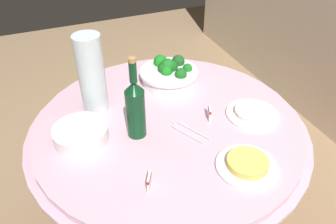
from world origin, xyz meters
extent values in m
cylinder|color=maroon|center=(0.00, 0.00, 0.34)|extent=(1.01, 1.01, 0.69)
cylinder|color=#E0B2C6|center=(0.00, 0.00, 0.70)|extent=(1.16, 1.16, 0.02)
cylinder|color=#E0B2C6|center=(0.00, 0.00, 0.72)|extent=(1.10, 1.10, 0.03)
cylinder|color=white|center=(-0.29, 0.12, 0.77)|extent=(0.26, 0.26, 0.05)
cylinder|color=white|center=(-0.29, 0.12, 0.80)|extent=(0.28, 0.28, 0.01)
sphere|color=#197E1E|center=(-0.36, 0.11, 0.82)|extent=(0.07, 0.07, 0.07)
sphere|color=#19511E|center=(-0.33, 0.19, 0.81)|extent=(0.06, 0.06, 0.06)
sphere|color=#19781E|center=(-0.27, 0.10, 0.81)|extent=(0.05, 0.05, 0.05)
sphere|color=#196F1E|center=(-0.29, 0.12, 0.83)|extent=(0.07, 0.07, 0.07)
sphere|color=#195B1E|center=(-0.28, 0.12, 0.81)|extent=(0.04, 0.04, 0.04)
sphere|color=#19611E|center=(-0.22, 0.16, 0.81)|extent=(0.06, 0.06, 0.06)
sphere|color=#196A1E|center=(-0.26, 0.21, 0.81)|extent=(0.05, 0.05, 0.05)
sphere|color=#19651E|center=(-0.32, 0.10, 0.80)|extent=(0.04, 0.04, 0.04)
sphere|color=#19581E|center=(-0.30, 0.10, 0.81)|extent=(0.05, 0.05, 0.05)
sphere|color=#195C1E|center=(-0.29, 0.10, 0.81)|extent=(0.06, 0.06, 0.06)
sphere|color=#195B1E|center=(-0.30, 0.14, 0.81)|extent=(0.06, 0.06, 0.06)
sphere|color=#19551E|center=(-0.29, 0.12, 0.81)|extent=(0.05, 0.05, 0.05)
cylinder|color=white|center=(-0.02, -0.35, 0.74)|extent=(0.21, 0.21, 0.01)
cylinder|color=white|center=(-0.02, -0.35, 0.76)|extent=(0.21, 0.21, 0.01)
cylinder|color=white|center=(-0.02, -0.35, 0.77)|extent=(0.21, 0.21, 0.01)
cylinder|color=white|center=(-0.02, -0.35, 0.78)|extent=(0.21, 0.21, 0.01)
cylinder|color=white|center=(-0.02, -0.35, 0.79)|extent=(0.21, 0.21, 0.01)
cylinder|color=white|center=(-0.02, -0.35, 0.80)|extent=(0.21, 0.21, 0.01)
cylinder|color=#0D391C|center=(0.02, -0.14, 0.84)|extent=(0.07, 0.07, 0.20)
cone|color=#0D391C|center=(0.02, -0.14, 0.96)|extent=(0.07, 0.07, 0.04)
cylinder|color=#0D391C|center=(0.02, -0.14, 1.02)|extent=(0.03, 0.03, 0.08)
cylinder|color=#B2844C|center=(0.02, -0.14, 1.07)|extent=(0.03, 0.03, 0.02)
cylinder|color=silver|center=(-0.21, -0.25, 0.91)|extent=(0.11, 0.11, 0.34)
sphere|color=#E5B26B|center=(-0.18, -0.25, 0.78)|extent=(0.06, 0.06, 0.06)
sphere|color=#E5B26B|center=(-0.22, -0.23, 0.78)|extent=(0.06, 0.06, 0.06)
sphere|color=#E5B26B|center=(-0.22, -0.27, 0.78)|extent=(0.06, 0.06, 0.06)
sphere|color=#72C64C|center=(-0.19, -0.24, 0.83)|extent=(0.06, 0.06, 0.06)
sphere|color=#72C64C|center=(-0.22, -0.24, 0.83)|extent=(0.06, 0.06, 0.06)
sphere|color=#72C64C|center=(-0.20, -0.27, 0.83)|extent=(0.06, 0.06, 0.06)
sphere|color=red|center=(-0.20, -0.23, 0.89)|extent=(0.06, 0.06, 0.06)
sphere|color=red|center=(-0.23, -0.25, 0.89)|extent=(0.06, 0.06, 0.06)
sphere|color=red|center=(-0.19, -0.27, 0.89)|extent=(0.06, 0.06, 0.06)
sphere|color=#E5B26B|center=(-0.21, -0.23, 0.94)|extent=(0.06, 0.06, 0.06)
sphere|color=#E5B26B|center=(-0.22, -0.26, 0.94)|extent=(0.06, 0.06, 0.06)
sphere|color=#E5B26B|center=(-0.19, -0.26, 0.94)|extent=(0.06, 0.06, 0.06)
cylinder|color=silver|center=(0.09, 0.07, 0.74)|extent=(0.15, 0.08, 0.01)
cylinder|color=silver|center=(0.11, 0.04, 0.74)|extent=(0.15, 0.08, 0.01)
sphere|color=silver|center=(0.03, 0.02, 0.74)|extent=(0.01, 0.01, 0.01)
cylinder|color=white|center=(0.10, 0.34, 0.75)|extent=(0.22, 0.22, 0.01)
cylinder|color=white|center=(0.10, 0.34, 0.76)|extent=(0.15, 0.15, 0.02)
cylinder|color=white|center=(0.35, 0.16, 0.75)|extent=(0.22, 0.22, 0.01)
cylinder|color=#EACC60|center=(0.35, 0.16, 0.76)|extent=(0.15, 0.15, 0.02)
cube|color=white|center=(0.30, -0.19, 0.77)|extent=(0.05, 0.03, 0.05)
cube|color=maroon|center=(0.30, -0.19, 0.79)|extent=(0.05, 0.03, 0.01)
cube|color=white|center=(0.05, 0.17, 0.77)|extent=(0.05, 0.03, 0.05)
cube|color=maroon|center=(0.05, 0.17, 0.79)|extent=(0.05, 0.03, 0.01)
camera|label=1|loc=(1.02, -0.43, 1.62)|focal=36.68mm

